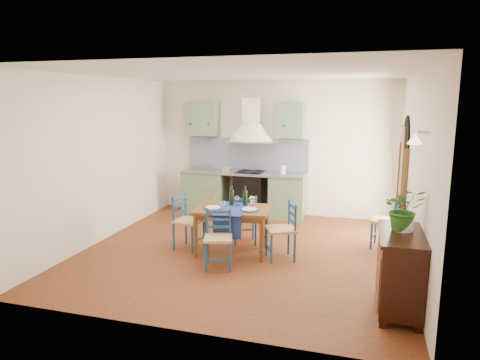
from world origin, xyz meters
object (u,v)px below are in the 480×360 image
object	(u,v)px
dining_table	(232,213)
chair_near	(218,238)
sideboard	(399,269)
potted_plant	(404,209)

from	to	relation	value
dining_table	chair_near	distance (m)	0.65
sideboard	potted_plant	xyz separation A→B (m)	(0.01, 0.12, 0.68)
dining_table	chair_near	size ratio (longest dim) A/B	1.44
dining_table	chair_near	xyz separation A→B (m)	(-0.03, -0.61, -0.21)
sideboard	chair_near	bearing A→B (deg)	164.53
chair_near	potted_plant	size ratio (longest dim) A/B	1.71
sideboard	potted_plant	distance (m)	0.69
potted_plant	chair_near	bearing A→B (deg)	167.21
dining_table	potted_plant	xyz separation A→B (m)	(2.41, -1.16, 0.53)
chair_near	sideboard	bearing A→B (deg)	-15.47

